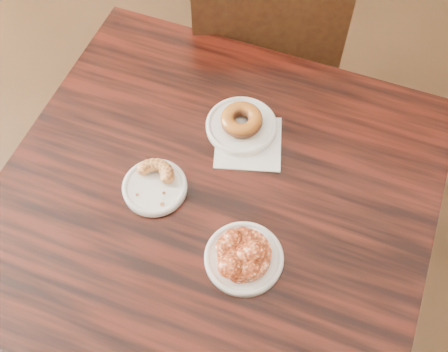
% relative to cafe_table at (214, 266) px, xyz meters
% --- Properties ---
extents(floor, '(5.00, 5.00, 0.00)m').
position_rel_cafe_table_xyz_m(floor, '(-0.17, 0.13, -0.38)').
color(floor, black).
rests_on(floor, ground).
extents(cafe_table, '(1.06, 1.06, 0.75)m').
position_rel_cafe_table_xyz_m(cafe_table, '(0.00, 0.00, 0.00)').
color(cafe_table, black).
rests_on(cafe_table, floor).
extents(chair_far, '(0.56, 0.56, 0.90)m').
position_rel_cafe_table_xyz_m(chair_far, '(-0.02, 0.72, 0.08)').
color(chair_far, black).
rests_on(chair_far, floor).
extents(napkin, '(0.17, 0.17, 0.00)m').
position_rel_cafe_table_xyz_m(napkin, '(0.05, 0.17, 0.38)').
color(napkin, white).
rests_on(napkin, cafe_table).
extents(plate_donut, '(0.17, 0.17, 0.01)m').
position_rel_cafe_table_xyz_m(plate_donut, '(0.02, 0.20, 0.38)').
color(plate_donut, white).
rests_on(plate_donut, napkin).
extents(plate_cruller, '(0.14, 0.14, 0.01)m').
position_rel_cafe_table_xyz_m(plate_cruller, '(-0.13, 0.00, 0.38)').
color(plate_cruller, white).
rests_on(plate_cruller, cafe_table).
extents(plate_fritter, '(0.16, 0.16, 0.01)m').
position_rel_cafe_table_xyz_m(plate_fritter, '(0.10, -0.12, 0.38)').
color(plate_fritter, white).
rests_on(plate_fritter, cafe_table).
extents(glazed_donut, '(0.10, 0.10, 0.03)m').
position_rel_cafe_table_xyz_m(glazed_donut, '(0.02, 0.20, 0.41)').
color(glazed_donut, brown).
rests_on(glazed_donut, plate_donut).
extents(apple_fritter, '(0.15, 0.15, 0.04)m').
position_rel_cafe_table_xyz_m(apple_fritter, '(0.10, -0.12, 0.40)').
color(apple_fritter, '#431407').
rests_on(apple_fritter, plate_fritter).
extents(cruller_fragment, '(0.10, 0.10, 0.03)m').
position_rel_cafe_table_xyz_m(cruller_fragment, '(-0.13, 0.00, 0.40)').
color(cruller_fragment, '#5F2C13').
rests_on(cruller_fragment, plate_cruller).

